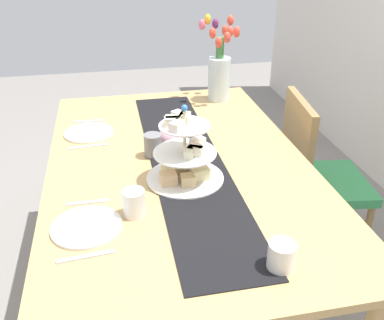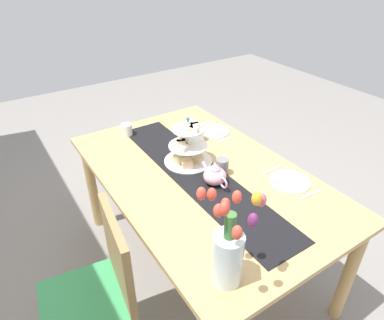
{
  "view_description": "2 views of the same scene",
  "coord_description": "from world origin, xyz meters",
  "px_view_note": "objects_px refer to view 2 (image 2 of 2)",
  "views": [
    {
      "loc": [
        1.55,
        -0.26,
        1.63
      ],
      "look_at": [
        0.05,
        0.05,
        0.8
      ],
      "focal_mm": 40.08,
      "sensor_mm": 36.0,
      "label": 1
    },
    {
      "loc": [
        -1.37,
        0.96,
        1.93
      ],
      "look_at": [
        0.03,
        0.05,
        0.87
      ],
      "focal_mm": 31.83,
      "sensor_mm": 36.0,
      "label": 2
    }
  ],
  "objects_px": {
    "tiered_cake_stand": "(188,149)",
    "mug_white_text": "(199,134)",
    "fork_left": "(310,195)",
    "teapot": "(215,175)",
    "cream_jug": "(126,130)",
    "fork_right": "(226,140)",
    "dinner_plate_right": "(213,131)",
    "tulip_vase": "(228,250)",
    "mug_grey": "(222,166)",
    "chair_left": "(99,289)",
    "knife_right": "(202,124)",
    "knife_left": "(272,170)",
    "dinner_plate_left": "(290,181)",
    "dining_table": "(202,186)"
  },
  "relations": [
    {
      "from": "knife_left",
      "to": "tulip_vase",
      "type": "bearing_deg",
      "value": 123.37
    },
    {
      "from": "knife_left",
      "to": "mug_grey",
      "type": "height_order",
      "value": "mug_grey"
    },
    {
      "from": "tiered_cake_stand",
      "to": "knife_right",
      "type": "bearing_deg",
      "value": -44.03
    },
    {
      "from": "tiered_cake_stand",
      "to": "fork_right",
      "type": "height_order",
      "value": "tiered_cake_stand"
    },
    {
      "from": "fork_left",
      "to": "tulip_vase",
      "type": "bearing_deg",
      "value": 104.35
    },
    {
      "from": "chair_left",
      "to": "cream_jug",
      "type": "relative_size",
      "value": 10.71
    },
    {
      "from": "tiered_cake_stand",
      "to": "mug_white_text",
      "type": "xyz_separation_m",
      "value": [
        0.2,
        -0.21,
        -0.05
      ]
    },
    {
      "from": "mug_grey",
      "to": "chair_left",
      "type": "bearing_deg",
      "value": 100.27
    },
    {
      "from": "tiered_cake_stand",
      "to": "mug_grey",
      "type": "bearing_deg",
      "value": -155.86
    },
    {
      "from": "fork_left",
      "to": "knife_right",
      "type": "bearing_deg",
      "value": 0.0
    },
    {
      "from": "teapot",
      "to": "tulip_vase",
      "type": "bearing_deg",
      "value": 147.73
    },
    {
      "from": "tulip_vase",
      "to": "dinner_plate_right",
      "type": "distance_m",
      "value": 1.3
    },
    {
      "from": "knife_left",
      "to": "knife_right",
      "type": "bearing_deg",
      "value": 0.0
    },
    {
      "from": "teapot",
      "to": "cream_jug",
      "type": "xyz_separation_m",
      "value": [
        0.82,
        0.18,
        -0.02
      ]
    },
    {
      "from": "chair_left",
      "to": "mug_grey",
      "type": "xyz_separation_m",
      "value": [
        0.16,
        -0.86,
        0.32
      ]
    },
    {
      "from": "fork_left",
      "to": "fork_right",
      "type": "height_order",
      "value": "same"
    },
    {
      "from": "teapot",
      "to": "dinner_plate_right",
      "type": "bearing_deg",
      "value": -35.61
    },
    {
      "from": "chair_left",
      "to": "dining_table",
      "type": "bearing_deg",
      "value": -73.59
    },
    {
      "from": "tiered_cake_stand",
      "to": "tulip_vase",
      "type": "relative_size",
      "value": 0.66
    },
    {
      "from": "dining_table",
      "to": "dinner_plate_right",
      "type": "distance_m",
      "value": 0.55
    },
    {
      "from": "fork_left",
      "to": "dinner_plate_right",
      "type": "height_order",
      "value": "dinner_plate_right"
    },
    {
      "from": "teapot",
      "to": "dinner_plate_right",
      "type": "xyz_separation_m",
      "value": [
        0.52,
        -0.37,
        -0.05
      ]
    },
    {
      "from": "fork_right",
      "to": "tiered_cake_stand",
      "type": "bearing_deg",
      "value": 104.25
    },
    {
      "from": "dinner_plate_left",
      "to": "knife_right",
      "type": "xyz_separation_m",
      "value": [
        0.89,
        0.0,
        -0.0
      ]
    },
    {
      "from": "tiered_cake_stand",
      "to": "cream_jug",
      "type": "distance_m",
      "value": 0.57
    },
    {
      "from": "teapot",
      "to": "mug_white_text",
      "type": "height_order",
      "value": "teapot"
    },
    {
      "from": "chair_left",
      "to": "mug_grey",
      "type": "bearing_deg",
      "value": -79.73
    },
    {
      "from": "fork_left",
      "to": "mug_grey",
      "type": "xyz_separation_m",
      "value": [
        0.43,
        0.27,
        0.05
      ]
    },
    {
      "from": "knife_right",
      "to": "mug_grey",
      "type": "height_order",
      "value": "mug_grey"
    },
    {
      "from": "fork_right",
      "to": "dinner_plate_left",
      "type": "bearing_deg",
      "value": 180.0
    },
    {
      "from": "cream_jug",
      "to": "mug_white_text",
      "type": "relative_size",
      "value": 0.89
    },
    {
      "from": "cream_jug",
      "to": "fork_left",
      "type": "xyz_separation_m",
      "value": [
        -1.19,
        -0.55,
        -0.04
      ]
    },
    {
      "from": "dinner_plate_left",
      "to": "fork_left",
      "type": "distance_m",
      "value": 0.15
    },
    {
      "from": "fork_right",
      "to": "mug_grey",
      "type": "bearing_deg",
      "value": 138.85
    },
    {
      "from": "cream_jug",
      "to": "dinner_plate_right",
      "type": "distance_m",
      "value": 0.62
    },
    {
      "from": "dinner_plate_right",
      "to": "knife_right",
      "type": "xyz_separation_m",
      "value": [
        0.15,
        0.0,
        -0.0
      ]
    },
    {
      "from": "fork_right",
      "to": "fork_left",
      "type": "bearing_deg",
      "value": 180.0
    },
    {
      "from": "dining_table",
      "to": "teapot",
      "type": "relative_size",
      "value": 7.2
    },
    {
      "from": "mug_grey",
      "to": "teapot",
      "type": "bearing_deg",
      "value": 121.4
    },
    {
      "from": "tulip_vase",
      "to": "mug_white_text",
      "type": "relative_size",
      "value": 4.84
    },
    {
      "from": "cream_jug",
      "to": "knife_left",
      "type": "relative_size",
      "value": 0.5
    },
    {
      "from": "tulip_vase",
      "to": "dinner_plate_left",
      "type": "height_order",
      "value": "tulip_vase"
    },
    {
      "from": "cream_jug",
      "to": "mug_grey",
      "type": "height_order",
      "value": "mug_grey"
    },
    {
      "from": "fork_right",
      "to": "mug_white_text",
      "type": "relative_size",
      "value": 1.58
    },
    {
      "from": "fork_right",
      "to": "mug_grey",
      "type": "xyz_separation_m",
      "value": [
        -0.31,
        0.27,
        0.05
      ]
    },
    {
      "from": "fork_right",
      "to": "knife_right",
      "type": "relative_size",
      "value": 0.88
    },
    {
      "from": "mug_grey",
      "to": "mug_white_text",
      "type": "bearing_deg",
      "value": -15.31
    },
    {
      "from": "mug_grey",
      "to": "fork_left",
      "type": "bearing_deg",
      "value": -147.45
    },
    {
      "from": "fork_left",
      "to": "teapot",
      "type": "bearing_deg",
      "value": 45.07
    },
    {
      "from": "chair_left",
      "to": "dinner_plate_right",
      "type": "bearing_deg",
      "value": -61.55
    }
  ]
}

